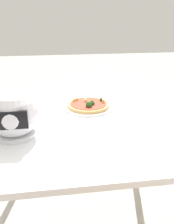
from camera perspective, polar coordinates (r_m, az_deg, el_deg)
dining_table at (r=1.36m, az=-0.36°, el=-5.82°), size 1.09×1.02×0.76m
pizza_plate at (r=1.52m, az=0.32°, el=1.10°), size 0.29×0.29×0.01m
pizza at (r=1.52m, az=0.37°, el=1.71°), size 0.25×0.25×0.05m
motorcycle_helmet at (r=1.20m, az=-16.72°, el=-0.34°), size 0.24×0.24×0.24m
drinking_glass at (r=1.49m, az=-17.17°, el=1.66°), size 0.07×0.07×0.11m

